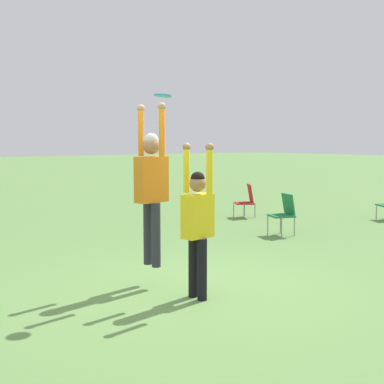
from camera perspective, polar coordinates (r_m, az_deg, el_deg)
The scene contains 6 objects.
ground_plane at distance 7.31m, azimuth 0.08°, elevation -10.21°, with size 120.00×120.00×0.00m, color #608C47.
person_jumping at distance 7.20m, azimuth -4.34°, elevation 1.28°, with size 0.61×0.48×2.19m.
person_defending at distance 6.64m, azimuth 0.61°, elevation -2.78°, with size 0.56×0.43×1.95m.
frisbee at distance 6.80m, azimuth -3.11°, elevation 10.23°, with size 0.23×0.23×0.04m.
camping_chair_0 at distance 11.34m, azimuth 9.83°, elevation -2.00°, with size 0.59×0.64×0.87m.
camping_chair_1 at distance 13.89m, azimuth 5.91°, elevation -0.71°, with size 0.64×0.71×0.85m.
Camera 1 is at (5.55, -4.32, 1.98)m, focal length 50.00 mm.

